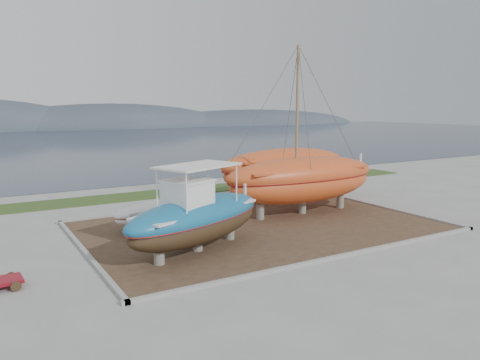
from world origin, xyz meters
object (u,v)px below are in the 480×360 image
blue_caique (197,208)px  orange_sailboat (304,132)px  white_dinghy (151,215)px  orange_bare_hull (285,174)px

blue_caique → orange_sailboat: size_ratio=0.77×
white_dinghy → orange_sailboat: orange_sailboat is taller
blue_caique → orange_bare_hull: blue_caique is taller
blue_caique → white_dinghy: bearing=73.1°
white_dinghy → blue_caique: bearing=-103.5°
blue_caique → white_dinghy: size_ratio=1.77×
white_dinghy → orange_bare_hull: 11.28m
orange_bare_hull → orange_sailboat: bearing=-115.4°
white_dinghy → orange_sailboat: (8.93, -1.33, 4.17)m
orange_sailboat → orange_bare_hull: size_ratio=1.01×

